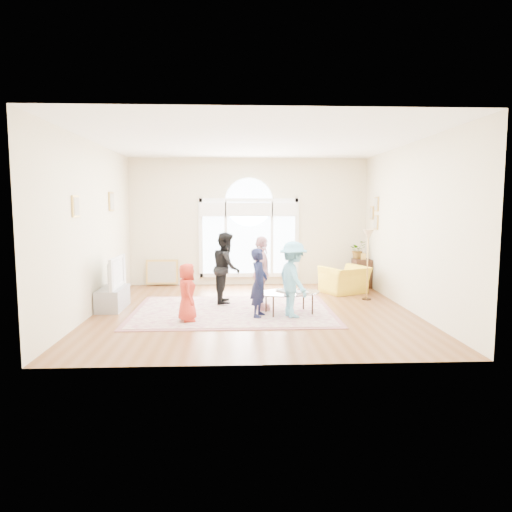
{
  "coord_description": "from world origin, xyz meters",
  "views": [
    {
      "loc": [
        -0.35,
        -8.59,
        2.01
      ],
      "look_at": [
        0.06,
        0.3,
        1.03
      ],
      "focal_mm": 32.0,
      "sensor_mm": 36.0,
      "label": 1
    }
  ],
  "objects_px": {
    "television": "(112,272)",
    "armchair": "(345,280)",
    "area_rug": "(233,310)",
    "coffee_table": "(289,293)",
    "tv_console": "(113,298)"
  },
  "relations": [
    {
      "from": "television",
      "to": "coffee_table",
      "type": "relative_size",
      "value": 0.79
    },
    {
      "from": "tv_console",
      "to": "coffee_table",
      "type": "height_order",
      "value": "coffee_table"
    },
    {
      "from": "coffee_table",
      "to": "tv_console",
      "type": "bearing_deg",
      "value": 156.44
    },
    {
      "from": "area_rug",
      "to": "armchair",
      "type": "bearing_deg",
      "value": 33.53
    },
    {
      "from": "television",
      "to": "armchair",
      "type": "height_order",
      "value": "television"
    },
    {
      "from": "coffee_table",
      "to": "area_rug",
      "type": "bearing_deg",
      "value": 150.05
    },
    {
      "from": "armchair",
      "to": "tv_console",
      "type": "bearing_deg",
      "value": -10.39
    },
    {
      "from": "tv_console",
      "to": "armchair",
      "type": "xyz_separation_m",
      "value": [
        4.93,
        1.42,
        0.1
      ]
    },
    {
      "from": "area_rug",
      "to": "armchair",
      "type": "relative_size",
      "value": 3.76
    },
    {
      "from": "tv_console",
      "to": "television",
      "type": "height_order",
      "value": "television"
    },
    {
      "from": "television",
      "to": "tv_console",
      "type": "bearing_deg",
      "value": 180.0
    },
    {
      "from": "area_rug",
      "to": "television",
      "type": "bearing_deg",
      "value": 172.95
    },
    {
      "from": "coffee_table",
      "to": "armchair",
      "type": "relative_size",
      "value": 1.4
    },
    {
      "from": "tv_console",
      "to": "coffee_table",
      "type": "relative_size",
      "value": 0.75
    },
    {
      "from": "area_rug",
      "to": "television",
      "type": "height_order",
      "value": "television"
    }
  ]
}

